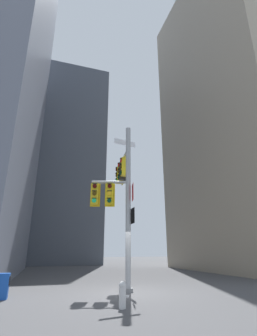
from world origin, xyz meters
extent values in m
plane|color=#474749|center=(0.00, 0.00, 0.00)|extent=(120.00, 120.00, 0.00)
cube|color=tan|center=(16.89, 7.14, 15.98)|extent=(15.40, 15.40, 31.96)
cube|color=#4C5460|center=(-3.07, 26.43, 14.15)|extent=(12.59, 12.59, 28.29)
cylinder|color=#9EA0A3|center=(0.00, 0.00, 3.90)|extent=(0.24, 0.24, 7.80)
cylinder|color=slate|center=(0.00, 0.00, 0.08)|extent=(0.43, 0.43, 0.16)
cylinder|color=#9EA0A3|center=(0.15, 1.44, 6.59)|extent=(0.43, 2.89, 0.13)
cylinder|color=#9EA0A3|center=(-0.85, 0.26, 4.87)|extent=(1.74, 0.65, 0.13)
cube|color=yellow|center=(0.29, 0.99, 5.99)|extent=(0.08, 0.48, 1.14)
cube|color=yellow|center=(0.11, 1.01, 5.99)|extent=(0.37, 0.37, 1.00)
cylinder|color=red|center=(-0.09, 1.03, 6.34)|extent=(0.08, 0.21, 0.20)
cube|color=black|center=(-0.10, 1.03, 6.46)|extent=(0.09, 0.23, 0.02)
cylinder|color=#3C2C06|center=(-0.09, 1.03, 5.99)|extent=(0.08, 0.21, 0.20)
cube|color=black|center=(-0.10, 1.03, 6.11)|extent=(0.09, 0.23, 0.02)
cylinder|color=#06311C|center=(-0.09, 1.03, 5.64)|extent=(0.08, 0.21, 0.20)
cube|color=black|center=(-0.10, 1.03, 5.76)|extent=(0.09, 0.23, 0.02)
cube|color=black|center=(0.38, 1.78, 5.99)|extent=(0.08, 0.48, 1.14)
cube|color=black|center=(0.19, 1.79, 5.99)|extent=(0.37, 0.37, 1.00)
cylinder|color=red|center=(-0.01, 1.82, 6.34)|extent=(0.08, 0.21, 0.20)
cube|color=black|center=(-0.02, 1.82, 6.46)|extent=(0.09, 0.23, 0.02)
cylinder|color=#3C2C06|center=(-0.01, 1.82, 5.99)|extent=(0.08, 0.21, 0.20)
cube|color=black|center=(-0.02, 1.82, 6.11)|extent=(0.09, 0.23, 0.02)
cylinder|color=#06311C|center=(-0.01, 1.82, 5.64)|extent=(0.08, 0.21, 0.20)
cube|color=black|center=(-0.02, 1.82, 5.76)|extent=(0.09, 0.23, 0.02)
cube|color=yellow|center=(0.46, 2.56, 5.99)|extent=(0.08, 0.48, 1.14)
cube|color=yellow|center=(0.27, 2.58, 5.99)|extent=(0.37, 0.37, 1.00)
cylinder|color=#360605|center=(0.07, 2.61, 6.34)|extent=(0.08, 0.21, 0.20)
cube|color=black|center=(0.07, 2.61, 6.46)|extent=(0.09, 0.23, 0.02)
cylinder|color=#3C2C06|center=(0.07, 2.61, 5.99)|extent=(0.08, 0.21, 0.20)
cube|color=black|center=(0.07, 2.61, 6.11)|extent=(0.09, 0.23, 0.02)
cylinder|color=#19C672|center=(0.07, 2.61, 5.64)|extent=(0.08, 0.21, 0.20)
cube|color=black|center=(0.07, 2.61, 5.76)|extent=(0.09, 0.23, 0.02)
cube|color=yellow|center=(-0.80, 0.44, 4.27)|extent=(0.47, 0.17, 1.14)
cube|color=yellow|center=(-0.85, 0.26, 4.27)|extent=(0.42, 0.42, 1.00)
cylinder|color=#360605|center=(-0.91, 0.07, 4.62)|extent=(0.21, 0.12, 0.20)
cube|color=black|center=(-0.91, 0.06, 4.74)|extent=(0.23, 0.13, 0.02)
cylinder|color=yellow|center=(-0.91, 0.07, 4.27)|extent=(0.21, 0.12, 0.20)
cube|color=black|center=(-0.91, 0.06, 4.39)|extent=(0.23, 0.13, 0.02)
cylinder|color=#06311C|center=(-0.91, 0.07, 3.92)|extent=(0.21, 0.12, 0.20)
cube|color=black|center=(-0.91, 0.06, 4.04)|extent=(0.23, 0.13, 0.02)
cube|color=gold|center=(-1.48, 0.65, 4.27)|extent=(0.47, 0.17, 1.14)
cube|color=gold|center=(-1.53, 0.47, 4.27)|extent=(0.42, 0.42, 1.00)
cylinder|color=#360605|center=(-1.59, 0.28, 4.62)|extent=(0.21, 0.12, 0.20)
cube|color=black|center=(-1.59, 0.27, 4.74)|extent=(0.23, 0.13, 0.02)
cylinder|color=#3C2C06|center=(-1.59, 0.28, 4.27)|extent=(0.21, 0.12, 0.20)
cube|color=black|center=(-1.59, 0.27, 4.39)|extent=(0.23, 0.13, 0.02)
cylinder|color=#19C672|center=(-1.59, 0.28, 3.92)|extent=(0.21, 0.12, 0.20)
cube|color=black|center=(-1.59, 0.27, 4.04)|extent=(0.23, 0.13, 0.02)
cube|color=white|center=(-0.07, 0.34, 7.11)|extent=(1.22, 0.25, 0.28)
cube|color=#19479E|center=(-0.07, 0.34, 7.11)|extent=(1.18, 0.24, 0.24)
cube|color=red|center=(0.21, -0.05, 4.36)|extent=(0.16, 0.63, 0.80)
cube|color=white|center=(0.21, -0.05, 4.36)|extent=(0.15, 0.59, 0.76)
cube|color=black|center=(0.22, -0.01, 3.25)|extent=(0.04, 0.60, 0.72)
cube|color=white|center=(0.22, -0.01, 3.25)|extent=(0.03, 0.56, 0.68)
cylinder|color=silver|center=(-1.12, -2.95, 0.30)|extent=(0.22, 0.22, 0.60)
sphere|color=silver|center=(-1.12, -2.95, 0.66)|extent=(0.23, 0.23, 0.23)
cylinder|color=silver|center=(-0.96, -2.95, 0.33)|extent=(0.10, 0.09, 0.09)
cube|color=#194CB2|center=(-4.93, -0.16, 0.44)|extent=(0.44, 0.36, 0.89)
cube|color=black|center=(-4.70, -0.16, 0.62)|extent=(0.01, 0.29, 0.32)
camera|label=1|loc=(-3.51, -11.10, 1.69)|focal=26.34mm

